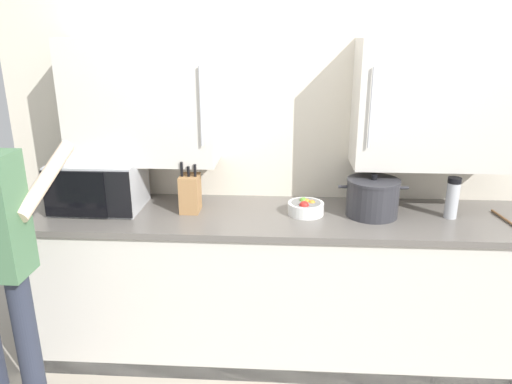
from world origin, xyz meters
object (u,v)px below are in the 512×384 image
Objects in this scene: microwave_oven at (94,185)px; stock_pot at (372,197)px; knife_block at (189,193)px; thermos_flask at (452,198)px; fruit_bowl at (305,207)px.

microwave_oven is 1.27× the size of stock_pot.
microwave_oven is 0.58m from knife_block.
knife_block is 1.28× the size of thermos_flask.
knife_block reaches higher than microwave_oven.
thermos_flask is at bearing -0.56° from knife_block.
stock_pot is at bearing -0.28° from knife_block.
thermos_flask is at bearing -1.24° from stock_pot.
fruit_bowl is (1.26, -0.03, -0.10)m from microwave_oven.
knife_block is 1.06m from stock_pot.
fruit_bowl is at bearing 179.63° from thermos_flask.
stock_pot is at bearing -0.81° from microwave_oven.
thermos_flask is (1.51, -0.01, 0.01)m from knife_block.
stock_pot is 0.39m from fruit_bowl.
microwave_oven is 2.11× the size of thermos_flask.
stock_pot is at bearing 178.76° from thermos_flask.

